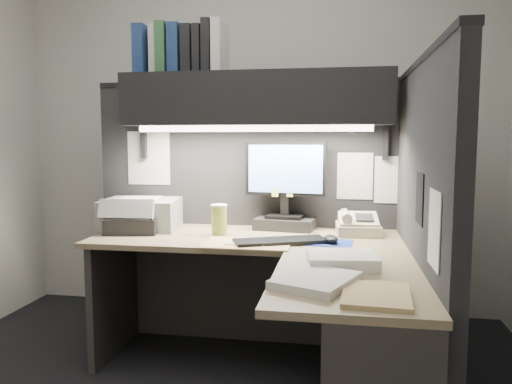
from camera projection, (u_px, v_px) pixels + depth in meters
wall_back at (256, 128)px, 3.67m from camera, size 3.50×0.04×2.70m
partition_back at (246, 214)px, 3.16m from camera, size 1.90×0.06×1.60m
partition_right at (421, 243)px, 2.27m from camera, size 0.06×1.50×1.60m
desk at (295, 326)px, 2.22m from camera, size 1.70×1.53×0.73m
overhead_shelf at (256, 99)px, 2.89m from camera, size 1.55×0.34×0.30m
task_light_tube at (252, 128)px, 2.77m from camera, size 1.32×0.04×0.04m
monitor at (285, 195)px, 2.98m from camera, size 0.49×0.26×0.53m
keyboard at (280, 241)px, 2.59m from camera, size 0.51×0.34×0.02m
mousepad at (330, 243)px, 2.60m from camera, size 0.25×0.23×0.00m
mouse at (331, 239)px, 2.59m from camera, size 0.09×0.12×0.04m
telephone at (358, 226)px, 2.84m from camera, size 0.25×0.26×0.10m
coffee_cup at (219, 221)px, 2.82m from camera, size 0.09×0.09×0.16m
printer at (141, 214)px, 3.04m from camera, size 0.48×0.43×0.18m
notebook_stack at (133, 225)px, 2.91m from camera, size 0.33×0.29×0.09m
open_folder at (247, 244)px, 2.57m from camera, size 0.45×0.29×0.01m
paper_stack_a at (342, 260)px, 2.12m from camera, size 0.32×0.28×0.06m
paper_stack_b at (316, 280)px, 1.86m from camera, size 0.35×0.39×0.03m
manila_stack at (376, 295)px, 1.71m from camera, size 0.25×0.31×0.02m
binder_row at (182, 50)px, 2.93m from camera, size 0.53×0.26×0.30m
pinned_papers at (305, 179)px, 2.71m from camera, size 1.76×1.31×0.51m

